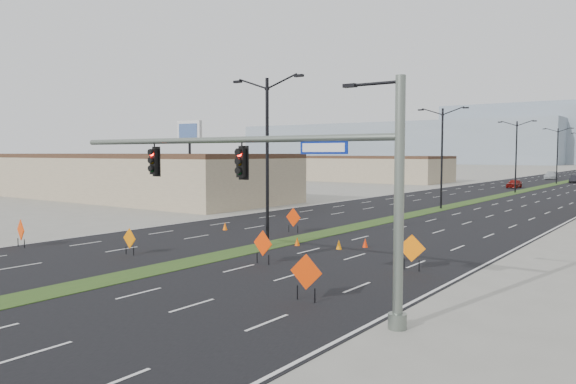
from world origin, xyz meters
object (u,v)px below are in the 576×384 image
Objects in this scene: construction_sign_4 at (306,273)px; construction_sign_5 at (412,249)px; construction_sign_3 at (263,244)px; cone_0 at (297,241)px; streetlight_0 at (267,156)px; streetlight_2 at (516,154)px; construction_sign_2 at (293,218)px; pole_sign_west at (189,138)px; streetlight_3 at (557,154)px; car_mid at (576,179)px; cone_3 at (225,226)px; construction_sign_0 at (21,231)px; signal_mast at (281,175)px; car_left at (514,184)px; cone_2 at (339,245)px; cone_1 at (365,243)px; car_far at (551,175)px; construction_sign_1 at (130,239)px; streetlight_1 at (442,155)px.

construction_sign_4 is 1.04× the size of construction_sign_5.
cone_0 is at bearing 115.52° from construction_sign_3.
streetlight_2 is at bearing 90.00° from streetlight_0.
construction_sign_2 is 17.92m from pole_sign_west.
cone_0 is (-8.52, 2.62, -0.76)m from construction_sign_5.
construction_sign_3 is at bearing -54.01° from streetlight_0.
car_mid is at bearing 67.50° from streetlight_3.
construction_sign_5 is at bearing -16.94° from cone_3.
construction_sign_0 is 16.41m from cone_0.
car_left is at bearing 98.51° from signal_mast.
construction_sign_4 is (0.43, 1.00, -3.72)m from signal_mast.
signal_mast is 28.13× the size of cone_2.
construction_sign_2 is at bearing 122.43° from construction_sign_4.
car_left is at bearing 92.54° from streetlight_0.
streetlight_0 is at bearing -149.09° from cone_1.
cone_3 is at bearing 163.22° from cone_0.
construction_sign_4 is (13.75, -112.18, 0.26)m from car_far.
construction_sign_4 is at bearing -5.35° from construction_sign_1.
cone_0 is (-7.17, 11.14, -4.52)m from signal_mast.
car_far reaches higher than car_left.
construction_sign_4 is at bearing -76.35° from streetlight_1.
signal_mast is 19.07m from construction_sign_2.
streetlight_0 is 9.22m from construction_sign_1.
cone_2 is (-4.47, 11.51, -4.50)m from signal_mast.
construction_sign_1 is at bearing -91.16° from car_mid.
car_far is at bearing 78.53° from pole_sign_west.
construction_sign_3 reaches higher than cone_3.
car_far is 3.19× the size of construction_sign_5.
cone_2 is (-5.83, 3.00, -0.74)m from construction_sign_5.
car_far reaches higher than construction_sign_1.
construction_sign_3 is 7.31m from construction_sign_5.
signal_mast is 3.88m from construction_sign_4.
construction_sign_3 is (3.24, -4.46, -4.41)m from streetlight_0.
pole_sign_west is at bearing 145.37° from construction_sign_5.
streetlight_2 is at bearing 94.10° from construction_sign_2.
construction_sign_3 is (0.97, -93.94, 0.30)m from car_mid.
car_left is (-2.97, 11.05, -4.73)m from streetlight_2.
streetlight_1 is at bearing -83.96° from car_left.
pole_sign_west reaches higher than construction_sign_2.
construction_sign_0 is at bearing -97.05° from streetlight_3.
construction_sign_4 reaches higher than car_far.
construction_sign_2 is (-4.27, -84.05, 0.33)m from car_mid.
construction_sign_1 is (-4.24, -34.80, -4.55)m from streetlight_1.
construction_sign_5 is (9.91, -57.49, -4.39)m from streetlight_2.
signal_mast is at bearing -109.68° from construction_sign_5.
streetlight_2 is at bearing -73.25° from car_left.
construction_sign_1 is at bearing -96.95° from streetlight_1.
streetlight_0 is 89.63m from car_mid.
car_far is 93.40m from pole_sign_west.
streetlight_2 is 5.69× the size of construction_sign_2.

